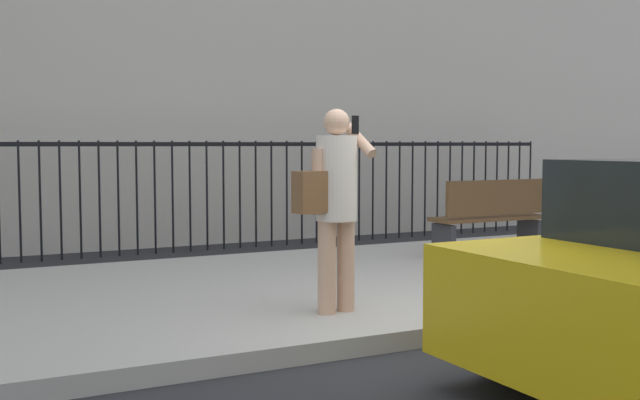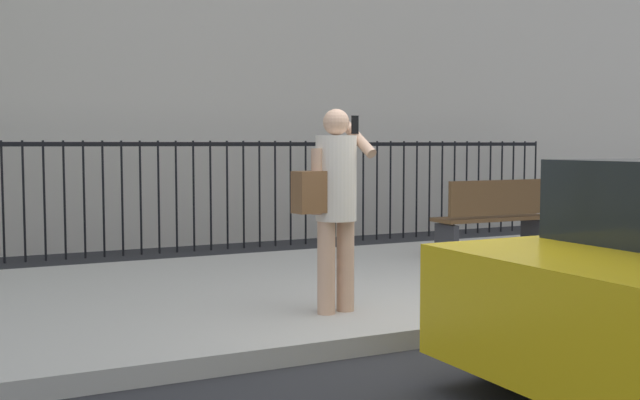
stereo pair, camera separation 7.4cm
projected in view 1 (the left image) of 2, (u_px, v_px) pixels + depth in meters
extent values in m
plane|color=#28282B|center=(465.00, 342.00, 6.01)|extent=(60.00, 60.00, 0.00)
cube|color=#B2ADA3|center=(334.00, 286.00, 7.96)|extent=(28.00, 4.40, 0.15)
cube|color=black|center=(215.00, 144.00, 11.14)|extent=(12.00, 0.04, 0.06)
cylinder|color=black|center=(20.00, 202.00, 9.99)|extent=(0.03, 0.03, 1.60)
cylinder|color=black|center=(40.00, 201.00, 10.10)|extent=(0.03, 0.03, 1.60)
cylinder|color=black|center=(60.00, 200.00, 10.22)|extent=(0.03, 0.03, 1.60)
cylinder|color=black|center=(80.00, 200.00, 10.33)|extent=(0.03, 0.03, 1.60)
cylinder|color=black|center=(100.00, 199.00, 10.45)|extent=(0.03, 0.03, 1.60)
cylinder|color=black|center=(118.00, 199.00, 10.56)|extent=(0.03, 0.03, 1.60)
cylinder|color=black|center=(137.00, 198.00, 10.68)|extent=(0.03, 0.03, 1.60)
cylinder|color=black|center=(155.00, 197.00, 10.79)|extent=(0.03, 0.03, 1.60)
cylinder|color=black|center=(173.00, 197.00, 10.91)|extent=(0.03, 0.03, 1.60)
cylinder|color=black|center=(190.00, 196.00, 11.02)|extent=(0.03, 0.03, 1.60)
cylinder|color=black|center=(207.00, 196.00, 11.14)|extent=(0.03, 0.03, 1.60)
cylinder|color=black|center=(224.00, 195.00, 11.26)|extent=(0.03, 0.03, 1.60)
cylinder|color=black|center=(240.00, 195.00, 11.37)|extent=(0.03, 0.03, 1.60)
cylinder|color=black|center=(256.00, 194.00, 11.49)|extent=(0.03, 0.03, 1.60)
cylinder|color=black|center=(271.00, 194.00, 11.60)|extent=(0.03, 0.03, 1.60)
cylinder|color=black|center=(287.00, 193.00, 11.72)|extent=(0.03, 0.03, 1.60)
cylinder|color=black|center=(302.00, 193.00, 11.83)|extent=(0.03, 0.03, 1.60)
cylinder|color=black|center=(317.00, 192.00, 11.95)|extent=(0.03, 0.03, 1.60)
cylinder|color=black|center=(331.00, 192.00, 12.06)|extent=(0.03, 0.03, 1.60)
cylinder|color=black|center=(345.00, 191.00, 12.18)|extent=(0.03, 0.03, 1.60)
cylinder|color=black|center=(359.00, 191.00, 12.29)|extent=(0.03, 0.03, 1.60)
cylinder|color=black|center=(373.00, 190.00, 12.41)|extent=(0.03, 0.03, 1.60)
cylinder|color=black|center=(386.00, 190.00, 12.52)|extent=(0.03, 0.03, 1.60)
cylinder|color=black|center=(399.00, 190.00, 12.64)|extent=(0.03, 0.03, 1.60)
cylinder|color=black|center=(412.00, 189.00, 12.75)|extent=(0.03, 0.03, 1.60)
cylinder|color=black|center=(425.00, 189.00, 12.87)|extent=(0.03, 0.03, 1.60)
cylinder|color=black|center=(438.00, 188.00, 12.99)|extent=(0.03, 0.03, 1.60)
cylinder|color=black|center=(450.00, 188.00, 13.10)|extent=(0.03, 0.03, 1.60)
cylinder|color=black|center=(462.00, 188.00, 13.22)|extent=(0.03, 0.03, 1.60)
cylinder|color=black|center=(474.00, 187.00, 13.33)|extent=(0.03, 0.03, 1.60)
cylinder|color=black|center=(485.00, 187.00, 13.45)|extent=(0.03, 0.03, 1.60)
cylinder|color=black|center=(497.00, 187.00, 13.56)|extent=(0.03, 0.03, 1.60)
cylinder|color=black|center=(508.00, 186.00, 13.68)|extent=(0.03, 0.03, 1.60)
cylinder|color=black|center=(519.00, 186.00, 13.79)|extent=(0.03, 0.03, 1.60)
cylinder|color=black|center=(530.00, 185.00, 13.91)|extent=(0.03, 0.03, 1.60)
cylinder|color=black|center=(520.00, 326.00, 5.19)|extent=(0.64, 0.23, 0.64)
cylinder|color=tan|center=(346.00, 265.00, 6.43)|extent=(0.15, 0.15, 0.77)
cylinder|color=tan|center=(327.00, 268.00, 6.31)|extent=(0.15, 0.15, 0.77)
cylinder|color=silver|center=(336.00, 178.00, 6.32)|extent=(0.39, 0.39, 0.70)
sphere|color=tan|center=(337.00, 122.00, 6.28)|extent=(0.22, 0.22, 0.22)
cylinder|color=tan|center=(355.00, 135.00, 6.41)|extent=(0.18, 0.50, 0.38)
cylinder|color=tan|center=(317.00, 181.00, 6.20)|extent=(0.09, 0.09, 0.54)
cube|color=black|center=(355.00, 125.00, 6.33)|extent=(0.07, 0.02, 0.15)
cube|color=brown|center=(311.00, 192.00, 6.17)|extent=(0.30, 0.21, 0.34)
cube|color=brown|center=(488.00, 218.00, 9.87)|extent=(1.60, 0.45, 0.05)
cube|color=brown|center=(499.00, 197.00, 9.68)|extent=(1.60, 0.06, 0.44)
cube|color=#333338|center=(444.00, 240.00, 9.57)|extent=(0.08, 0.41, 0.40)
cube|color=#333338|center=(529.00, 234.00, 10.20)|extent=(0.08, 0.41, 0.40)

